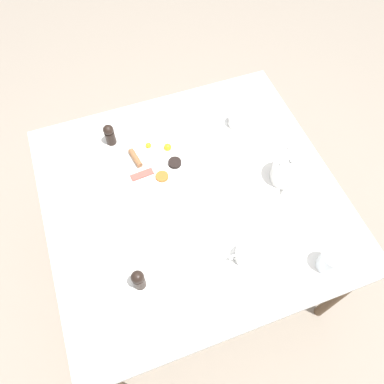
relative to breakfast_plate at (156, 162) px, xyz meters
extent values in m
plane|color=gray|center=(-0.19, -0.09, -0.73)|extent=(8.00, 8.00, 0.00)
cube|color=silver|center=(-0.19, -0.09, -0.02)|extent=(1.09, 1.14, 0.03)
cylinder|color=brown|center=(-0.69, -0.61, -0.38)|extent=(0.04, 0.04, 0.69)
cylinder|color=brown|center=(0.30, -0.61, -0.38)|extent=(0.04, 0.04, 0.69)
cylinder|color=brown|center=(-0.69, 0.43, -0.38)|extent=(0.04, 0.04, 0.69)
cylinder|color=brown|center=(0.30, 0.43, -0.38)|extent=(0.04, 0.04, 0.69)
cylinder|color=white|center=(0.00, 0.00, 0.00)|extent=(0.31, 0.31, 0.01)
cylinder|color=white|center=(0.04, -0.07, 0.01)|extent=(0.06, 0.06, 0.00)
sphere|color=yellow|center=(0.04, -0.07, 0.02)|extent=(0.03, 0.03, 0.03)
cylinder|color=white|center=(0.08, 0.01, 0.01)|extent=(0.06, 0.06, 0.00)
sphere|color=yellow|center=(0.08, 0.01, 0.02)|extent=(0.02, 0.02, 0.02)
cylinder|color=brown|center=(0.04, 0.07, 0.02)|extent=(0.09, 0.04, 0.02)
cube|color=#B74C42|center=(-0.05, 0.07, 0.01)|extent=(0.04, 0.09, 0.01)
cylinder|color=#D16023|center=(-0.08, 0.00, 0.01)|extent=(0.05, 0.05, 0.01)
cylinder|color=black|center=(-0.04, -0.07, 0.01)|extent=(0.05, 0.05, 0.02)
cylinder|color=white|center=(-0.25, -0.47, 0.04)|extent=(0.13, 0.13, 0.10)
cylinder|color=white|center=(-0.25, -0.47, 0.10)|extent=(0.09, 0.09, 0.01)
sphere|color=white|center=(-0.25, -0.47, 0.11)|extent=(0.02, 0.02, 0.02)
cone|color=white|center=(-0.32, -0.44, 0.05)|extent=(0.06, 0.04, 0.05)
torus|color=white|center=(-0.19, -0.50, 0.04)|extent=(0.08, 0.04, 0.08)
cylinder|color=white|center=(0.07, -0.40, 0.00)|extent=(0.15, 0.15, 0.01)
cylinder|color=white|center=(0.07, -0.40, 0.03)|extent=(0.08, 0.08, 0.05)
cylinder|color=brown|center=(0.07, -0.40, 0.02)|extent=(0.07, 0.07, 0.04)
torus|color=white|center=(0.09, -0.44, 0.03)|extent=(0.02, 0.04, 0.04)
cylinder|color=white|center=(-0.51, -0.18, 0.00)|extent=(0.15, 0.15, 0.01)
cylinder|color=white|center=(-0.51, -0.18, 0.03)|extent=(0.08, 0.08, 0.05)
cylinder|color=brown|center=(-0.51, -0.18, 0.02)|extent=(0.07, 0.07, 0.04)
torus|color=white|center=(-0.50, -0.14, 0.03)|extent=(0.01, 0.04, 0.04)
cylinder|color=white|center=(-0.63, -0.44, 0.04)|extent=(0.08, 0.08, 0.09)
cylinder|color=black|center=(0.17, 0.14, 0.02)|extent=(0.04, 0.04, 0.07)
sphere|color=black|center=(0.17, 0.14, 0.07)|extent=(0.04, 0.04, 0.04)
cylinder|color=black|center=(-0.47, 0.20, 0.02)|extent=(0.04, 0.04, 0.07)
sphere|color=black|center=(-0.47, 0.20, 0.07)|extent=(0.04, 0.04, 0.04)
cube|color=white|center=(-0.34, 0.27, 0.00)|extent=(0.12, 0.10, 0.01)
cube|color=silver|center=(-0.03, 0.35, -0.01)|extent=(0.04, 0.17, 0.00)
cube|color=silver|center=(-0.39, 0.07, -0.01)|extent=(0.06, 0.22, 0.00)
camera|label=1|loc=(-0.89, 0.16, 1.26)|focal=35.00mm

